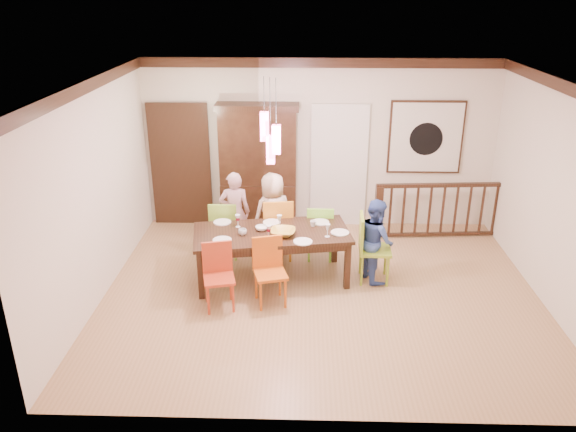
{
  "coord_description": "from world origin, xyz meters",
  "views": [
    {
      "loc": [
        -0.25,
        -6.86,
        3.98
      ],
      "look_at": [
        -0.47,
        0.48,
        0.95
      ],
      "focal_mm": 35.0,
      "sensor_mm": 36.0,
      "label": 1
    }
  ],
  "objects_px": {
    "dining_table": "(272,237)",
    "china_hutch": "(258,167)",
    "chair_end_right": "(375,244)",
    "person_far_left": "(235,213)",
    "person_far_mid": "(273,215)",
    "balustrade": "(443,209)",
    "person_end_right": "(376,240)",
    "chair_far_left": "(225,224)"
  },
  "relations": [
    {
      "from": "china_hutch",
      "to": "person_far_mid",
      "type": "distance_m",
      "value": 1.23
    },
    {
      "from": "china_hutch",
      "to": "balustrade",
      "type": "height_order",
      "value": "china_hutch"
    },
    {
      "from": "dining_table",
      "to": "person_far_left",
      "type": "xyz_separation_m",
      "value": [
        -0.63,
        0.9,
        -0.0
      ]
    },
    {
      "from": "china_hutch",
      "to": "person_far_left",
      "type": "height_order",
      "value": "china_hutch"
    },
    {
      "from": "china_hutch",
      "to": "person_far_mid",
      "type": "height_order",
      "value": "china_hutch"
    },
    {
      "from": "china_hutch",
      "to": "dining_table",
      "type": "bearing_deg",
      "value": -80.14
    },
    {
      "from": "dining_table",
      "to": "person_far_left",
      "type": "bearing_deg",
      "value": 115.69
    },
    {
      "from": "balustrade",
      "to": "person_far_left",
      "type": "xyz_separation_m",
      "value": [
        -3.42,
        -0.67,
        0.17
      ]
    },
    {
      "from": "chair_end_right",
      "to": "person_far_mid",
      "type": "height_order",
      "value": "person_far_mid"
    },
    {
      "from": "dining_table",
      "to": "chair_far_left",
      "type": "bearing_deg",
      "value": 127.01
    },
    {
      "from": "chair_far_left",
      "to": "china_hutch",
      "type": "bearing_deg",
      "value": -110.13
    },
    {
      "from": "dining_table",
      "to": "balustrade",
      "type": "bearing_deg",
      "value": 19.86
    },
    {
      "from": "chair_end_right",
      "to": "chair_far_left",
      "type": "bearing_deg",
      "value": 74.65
    },
    {
      "from": "dining_table",
      "to": "person_end_right",
      "type": "bearing_deg",
      "value": -7.19
    },
    {
      "from": "person_far_left",
      "to": "person_far_mid",
      "type": "bearing_deg",
      "value": 164.78
    },
    {
      "from": "chair_end_right",
      "to": "person_far_left",
      "type": "distance_m",
      "value": 2.29
    },
    {
      "from": "person_far_mid",
      "to": "person_end_right",
      "type": "distance_m",
      "value": 1.68
    },
    {
      "from": "china_hutch",
      "to": "person_far_mid",
      "type": "relative_size",
      "value": 1.62
    },
    {
      "from": "chair_end_right",
      "to": "person_far_mid",
      "type": "relative_size",
      "value": 0.74
    },
    {
      "from": "dining_table",
      "to": "china_hutch",
      "type": "distance_m",
      "value": 1.99
    },
    {
      "from": "dining_table",
      "to": "chair_end_right",
      "type": "bearing_deg",
      "value": -9.23
    },
    {
      "from": "china_hutch",
      "to": "person_far_mid",
      "type": "xyz_separation_m",
      "value": [
        0.31,
        -1.11,
        -0.42
      ]
    },
    {
      "from": "china_hutch",
      "to": "person_end_right",
      "type": "relative_size",
      "value": 1.78
    },
    {
      "from": "chair_end_right",
      "to": "person_end_right",
      "type": "xyz_separation_m",
      "value": [
        0.01,
        0.05,
        0.04
      ]
    },
    {
      "from": "chair_end_right",
      "to": "person_far_mid",
      "type": "xyz_separation_m",
      "value": [
        -1.5,
        0.8,
        0.1
      ]
    },
    {
      "from": "chair_far_left",
      "to": "china_hutch",
      "type": "height_order",
      "value": "china_hutch"
    },
    {
      "from": "dining_table",
      "to": "chair_end_right",
      "type": "distance_m",
      "value": 1.48
    },
    {
      "from": "chair_end_right",
      "to": "china_hutch",
      "type": "height_order",
      "value": "china_hutch"
    },
    {
      "from": "china_hutch",
      "to": "person_far_mid",
      "type": "bearing_deg",
      "value": -74.54
    },
    {
      "from": "person_far_mid",
      "to": "balustrade",
      "type": "bearing_deg",
      "value": 166.74
    },
    {
      "from": "chair_far_left",
      "to": "person_far_left",
      "type": "xyz_separation_m",
      "value": [
        0.14,
        0.16,
        0.13
      ]
    },
    {
      "from": "balustrade",
      "to": "person_end_right",
      "type": "xyz_separation_m",
      "value": [
        -1.3,
        -1.51,
        0.11
      ]
    },
    {
      "from": "chair_end_right",
      "to": "china_hutch",
      "type": "relative_size",
      "value": 0.46
    },
    {
      "from": "chair_far_left",
      "to": "dining_table",
      "type": "bearing_deg",
      "value": 136.86
    },
    {
      "from": "dining_table",
      "to": "china_hutch",
      "type": "height_order",
      "value": "china_hutch"
    },
    {
      "from": "china_hutch",
      "to": "chair_end_right",
      "type": "bearing_deg",
      "value": -46.55
    },
    {
      "from": "chair_end_right",
      "to": "person_far_left",
      "type": "xyz_separation_m",
      "value": [
        -2.1,
        0.89,
        0.1
      ]
    },
    {
      "from": "dining_table",
      "to": "chair_far_left",
      "type": "height_order",
      "value": "chair_far_left"
    },
    {
      "from": "balustrade",
      "to": "person_far_left",
      "type": "distance_m",
      "value": 3.49
    },
    {
      "from": "chair_far_left",
      "to": "person_end_right",
      "type": "height_order",
      "value": "person_end_right"
    },
    {
      "from": "person_far_mid",
      "to": "chair_far_left",
      "type": "bearing_deg",
      "value": -23.01
    },
    {
      "from": "balustrade",
      "to": "chair_end_right",
      "type": "bearing_deg",
      "value": -134.31
    }
  ]
}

